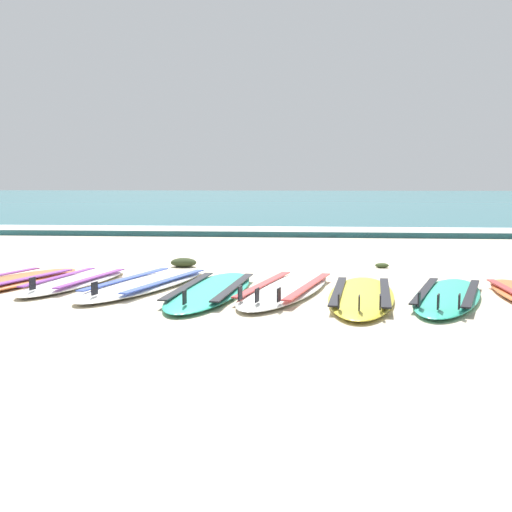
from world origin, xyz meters
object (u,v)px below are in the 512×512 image
object	(u,v)px
surfboard_3	(211,290)
surfboard_4	(286,289)
surfboard_0	(1,283)
surfboard_2	(146,283)
surfboard_6	(448,296)
surfboard_1	(76,281)
surfboard_5	(361,295)

from	to	relation	value
surfboard_3	surfboard_4	world-z (taller)	same
surfboard_4	surfboard_3	bearing A→B (deg)	-168.99
surfboard_0	surfboard_2	world-z (taller)	same
surfboard_2	surfboard_6	distance (m)	2.80
surfboard_2	surfboard_1	bearing A→B (deg)	173.48
surfboard_3	surfboard_2	bearing A→B (deg)	154.19
surfboard_1	surfboard_3	xyz separation A→B (m)	(1.42, -0.41, -0.00)
surfboard_0	surfboard_4	world-z (taller)	same
surfboard_6	surfboard_3	bearing A→B (deg)	176.45
surfboard_6	surfboard_1	bearing A→B (deg)	171.17
surfboard_1	surfboard_6	bearing A→B (deg)	-8.83
surfboard_4	surfboard_5	xyz separation A→B (m)	(0.67, -0.31, 0.00)
surfboard_3	surfboard_4	size ratio (longest dim) A/B	0.98
surfboard_3	surfboard_4	bearing A→B (deg)	11.01
surfboard_0	surfboard_1	bearing A→B (deg)	15.31
surfboard_4	surfboard_5	world-z (taller)	same
surfboard_2	surfboard_4	bearing A→B (deg)	-8.35
surfboard_0	surfboard_2	distance (m)	1.42
surfboard_1	surfboard_4	xyz separation A→B (m)	(2.09, -0.28, 0.00)
surfboard_6	surfboard_5	bearing A→B (deg)	-176.49
surfboard_5	surfboard_4	bearing A→B (deg)	155.38
surfboard_5	surfboard_6	distance (m)	0.74
surfboard_4	surfboard_2	bearing A→B (deg)	171.65
surfboard_0	surfboard_4	size ratio (longest dim) A/B	0.99
surfboard_1	surfboard_6	world-z (taller)	same
surfboard_1	surfboard_5	world-z (taller)	same
surfboard_1	surfboard_4	distance (m)	2.11
surfboard_0	surfboard_3	distance (m)	2.11
surfboard_1	surfboard_5	distance (m)	2.82
surfboard_1	surfboard_3	distance (m)	1.48
surfboard_4	surfboard_5	size ratio (longest dim) A/B	1.07
surfboard_3	surfboard_0	bearing A→B (deg)	173.75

